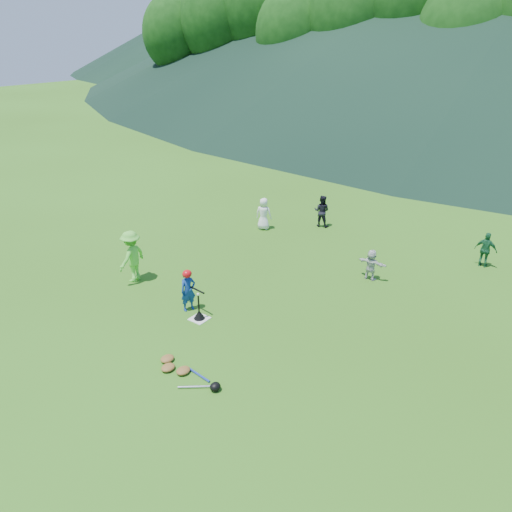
{
  "coord_description": "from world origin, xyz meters",
  "views": [
    {
      "loc": [
        7.85,
        -8.13,
        6.94
      ],
      "look_at": [
        0.0,
        2.5,
        0.9
      ],
      "focal_mm": 35.0,
      "sensor_mm": 36.0,
      "label": 1
    }
  ],
  "objects": [
    {
      "name": "adult_coach",
      "position": [
        -3.09,
        0.48,
        0.79
      ],
      "size": [
        0.77,
        1.12,
        1.59
      ],
      "primitive_type": "imported",
      "rotation": [
        0.0,
        0.0,
        -1.39
      ],
      "color": "#61D93F",
      "rests_on": "ground"
    },
    {
      "name": "ground",
      "position": [
        0.0,
        0.0,
        0.0
      ],
      "size": [
        120.0,
        120.0,
        0.0
      ],
      "primitive_type": "plane",
      "color": "#316116",
      "rests_on": "ground"
    },
    {
      "name": "baseball",
      "position": [
        0.0,
        0.0,
        0.74
      ],
      "size": [
        0.08,
        0.08,
        0.08
      ],
      "primitive_type": "sphere",
      "color": "white",
      "rests_on": "batting_tee"
    },
    {
      "name": "home_plate",
      "position": [
        0.0,
        0.0,
        0.01
      ],
      "size": [
        0.45,
        0.45,
        0.02
      ],
      "primitive_type": "cube",
      "color": "silver",
      "rests_on": "ground"
    },
    {
      "name": "fielder_c",
      "position": [
        5.14,
        7.77,
        0.57
      ],
      "size": [
        0.67,
        0.28,
        1.15
      ],
      "primitive_type": "imported",
      "rotation": [
        0.0,
        0.0,
        3.14
      ],
      "color": "#1C5F37",
      "rests_on": "ground"
    },
    {
      "name": "batting_tee",
      "position": [
        0.0,
        0.0,
        0.13
      ],
      "size": [
        0.3,
        0.3,
        0.68
      ],
      "color": "black",
      "rests_on": "home_plate"
    },
    {
      "name": "fielder_d",
      "position": [
        2.62,
        4.78,
        0.48
      ],
      "size": [
        0.9,
        0.3,
        0.97
      ],
      "primitive_type": "imported",
      "rotation": [
        0.0,
        0.0,
        3.12
      ],
      "color": "silver",
      "rests_on": "ground"
    },
    {
      "name": "fielder_a",
      "position": [
        -2.42,
        6.26,
        0.61
      ],
      "size": [
        0.69,
        0.56,
        1.21
      ],
      "primitive_type": "imported",
      "rotation": [
        0.0,
        0.0,
        3.48
      ],
      "color": "white",
      "rests_on": "ground"
    },
    {
      "name": "outfield_fence",
      "position": [
        0.0,
        28.0,
        0.7
      ],
      "size": [
        70.07,
        0.08,
        1.33
      ],
      "color": "gray",
      "rests_on": "ground"
    },
    {
      "name": "batter_child",
      "position": [
        -0.55,
        0.2,
        0.58
      ],
      "size": [
        0.41,
        0.5,
        1.16
      ],
      "primitive_type": "imported",
      "rotation": [
        0.0,
        0.0,
        1.2
      ],
      "color": "navy",
      "rests_on": "ground"
    },
    {
      "name": "fielder_b",
      "position": [
        -0.81,
        7.81,
        0.61
      ],
      "size": [
        0.69,
        0.59,
        1.23
      ],
      "primitive_type": "imported",
      "rotation": [
        0.0,
        0.0,
        3.38
      ],
      "color": "black",
      "rests_on": "ground"
    },
    {
      "name": "equipment_pile",
      "position": [
        1.24,
        -1.9,
        0.07
      ],
      "size": [
        1.8,
        0.74,
        0.19
      ],
      "color": "olive",
      "rests_on": "ground"
    },
    {
      "name": "batter_gear",
      "position": [
        -0.53,
        0.2,
        1.05
      ],
      "size": [
        0.73,
        0.26,
        0.52
      ],
      "color": "red",
      "rests_on": "ground"
    }
  ]
}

